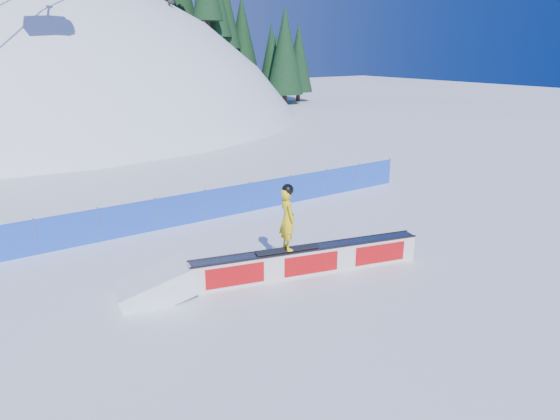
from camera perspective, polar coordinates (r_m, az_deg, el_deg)
ground at (r=15.48m, az=-4.39°, el=-6.40°), size 160.00×160.00×0.00m
snow_hill at (r=59.91m, az=-24.65°, el=-7.75°), size 64.00×64.00×64.00m
treeline at (r=62.34m, az=-5.92°, el=21.35°), size 23.30×13.55×21.59m
safety_fence at (r=19.05m, az=-11.21°, el=-0.00°), size 22.05×0.05×1.30m
rail_box at (r=14.81m, az=3.25°, el=-5.78°), size 6.95×2.21×0.85m
snow_ramp at (r=14.01m, az=-13.84°, el=-9.67°), size 2.32×1.76×1.29m
snowboarder at (r=14.06m, az=0.85°, el=-0.95°), size 1.91×0.79×1.97m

